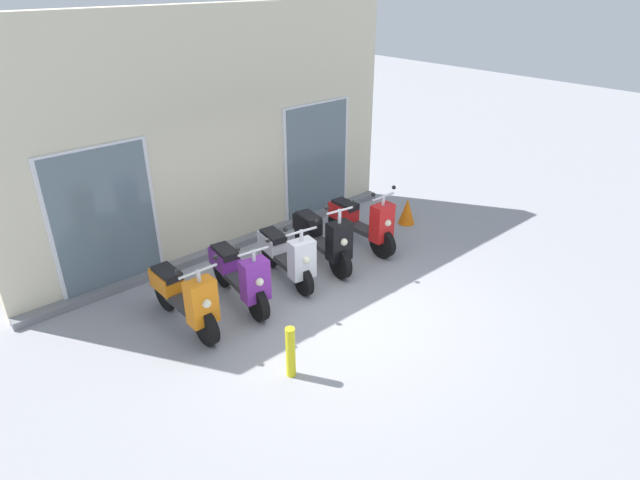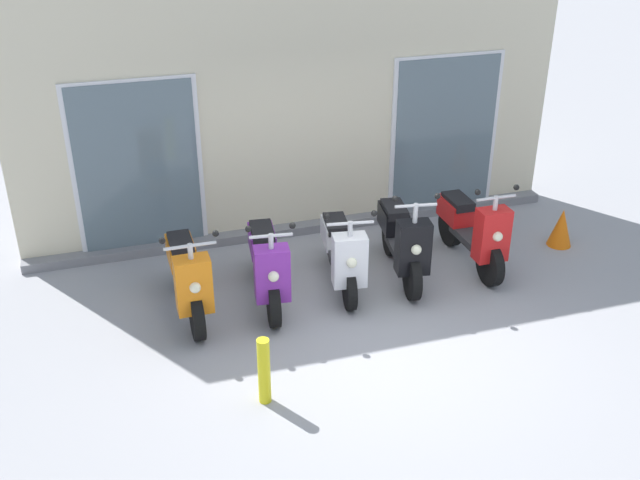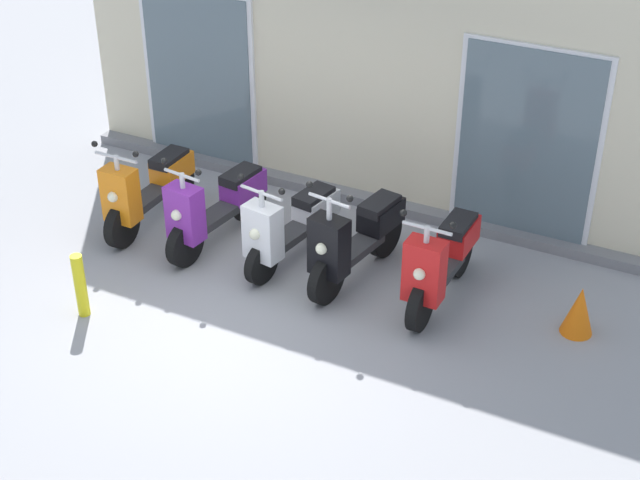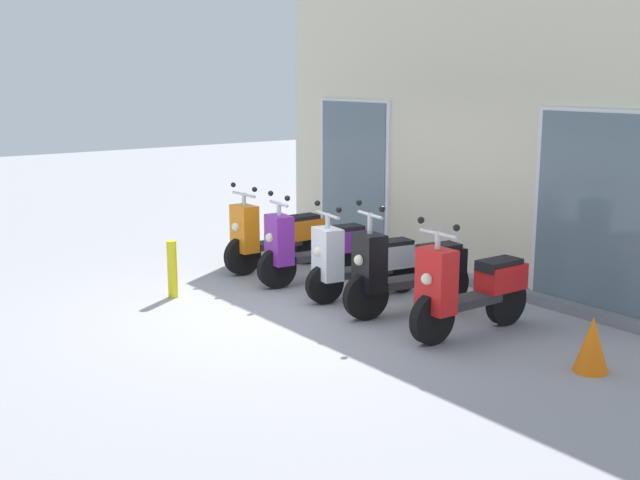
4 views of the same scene
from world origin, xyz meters
name	(u,v)px [view 2 (image 2 of 4)]	position (x,y,z in m)	size (l,w,h in m)	color
ground_plane	(368,333)	(0.00, 0.00, 0.00)	(40.00, 40.00, 0.00)	#939399
storefront_facade	(296,90)	(0.00, 2.81, 1.95)	(7.33, 0.50, 4.06)	beige
scooter_orange	(188,276)	(-1.79, 1.01, 0.47)	(0.61, 1.64, 1.23)	black
scooter_purple	(267,264)	(-0.87, 1.01, 0.47)	(0.57, 1.65, 1.22)	black
scooter_white	(342,252)	(0.05, 1.05, 0.46)	(0.63, 1.54, 1.20)	black
scooter_black	(402,240)	(0.82, 1.05, 0.49)	(0.61, 1.64, 1.31)	black
scooter_red	(472,230)	(1.77, 1.06, 0.49)	(0.56, 1.62, 1.26)	black
traffic_cone	(561,227)	(3.17, 1.18, 0.26)	(0.32, 0.32, 0.52)	orange
curb_bollard	(264,371)	(-1.35, -0.77, 0.35)	(0.12, 0.12, 0.70)	yellow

